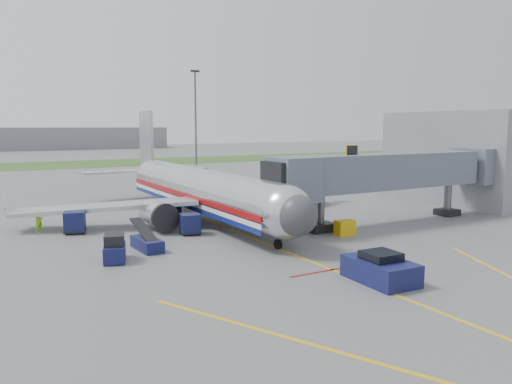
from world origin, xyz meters
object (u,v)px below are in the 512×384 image
belt_loader (147,243)px  ramp_worker (39,221)px  pushback_tug (380,269)px  baggage_tug (115,249)px  airliner (201,190)px

belt_loader → ramp_worker: size_ratio=2.18×
pushback_tug → baggage_tug: bearing=135.2°
pushback_tug → baggage_tug: size_ratio=1.50×
belt_loader → ramp_worker: belt_loader is taller
baggage_tug → belt_loader: (2.65, 1.82, -0.29)m
pushback_tug → belt_loader: bearing=123.8°
ramp_worker → belt_loader: bearing=-93.2°
belt_loader → airliner: bearing=48.5°
belt_loader → ramp_worker: bearing=120.7°
baggage_tug → ramp_worker: size_ratio=1.50×
pushback_tug → belt_loader: (-8.87, 13.27, -0.22)m
baggage_tug → belt_loader: belt_loader is taller
airliner → baggage_tug: bearing=-134.4°
pushback_tug → belt_loader: size_ratio=1.04×
airliner → baggage_tug: size_ratio=13.07×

